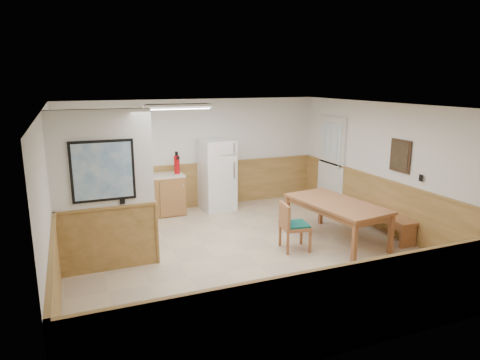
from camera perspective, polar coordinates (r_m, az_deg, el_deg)
name	(u,v)px	position (r m, az deg, el deg)	size (l,w,h in m)	color
ground	(245,252)	(7.52, 0.73, -9.59)	(6.00, 6.00, 0.00)	tan
ceiling	(246,106)	(6.95, 0.79, 9.79)	(6.00, 6.00, 0.02)	white
back_wall	(195,154)	(9.91, -5.98, 3.46)	(6.00, 0.02, 2.50)	silver
right_wall	(389,169)	(8.71, 19.27, 1.45)	(0.02, 6.00, 2.50)	silver
left_wall	(50,201)	(6.61, -24.01, -2.53)	(0.02, 6.00, 2.50)	silver
wainscot_back	(196,186)	(10.04, -5.85, -0.78)	(6.00, 0.04, 1.00)	#B88649
wainscot_right	(385,206)	(8.87, 18.81, -3.31)	(0.04, 6.00, 1.00)	#B88649
wainscot_left	(57,250)	(6.84, -23.25, -8.59)	(0.04, 6.00, 1.00)	#B88649
partition_wall	(104,193)	(6.81, -17.66, -1.72)	(1.50, 0.20, 2.50)	silver
kitchen_counter	(147,196)	(9.51, -12.34, -2.05)	(2.20, 0.61, 1.00)	#905E33
exterior_door	(331,162)	(10.20, 12.06, 2.39)	(0.07, 1.02, 2.15)	silver
kitchen_window	(99,146)	(9.48, -18.29, 4.27)	(0.80, 0.04, 1.00)	silver
wall_painting	(400,156)	(8.42, 20.58, 3.04)	(0.04, 0.50, 0.60)	#362415
fluorescent_fixture	(177,106)	(7.93, -8.35, 9.69)	(1.20, 0.30, 0.09)	silver
refrigerator	(217,175)	(9.76, -3.09, 0.68)	(0.75, 0.75, 1.60)	white
dining_table	(336,207)	(7.98, 12.73, -3.52)	(1.23, 2.05, 0.75)	#A7663D
dining_bench	(382,217)	(8.70, 18.44, -4.68)	(0.40, 1.57, 0.45)	#A7663D
dining_chair	(290,223)	(7.50, 6.72, -5.71)	(0.70, 0.53, 0.85)	#A7663D
fire_extinguisher	(177,164)	(9.48, -8.42, 2.13)	(0.15, 0.15, 0.49)	#AA090F
soap_bottle	(91,176)	(9.26, -19.28, 0.52)	(0.06, 0.06, 0.20)	#1A933D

